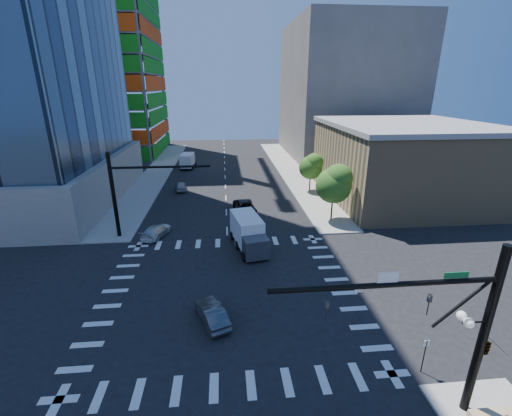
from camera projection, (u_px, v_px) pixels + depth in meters
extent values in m
plane|color=black|center=(229.00, 292.00, 26.94)|extent=(160.00, 160.00, 0.00)
cube|color=silver|center=(229.00, 292.00, 26.93)|extent=(20.00, 20.00, 0.01)
cube|color=gray|center=(290.00, 170.00, 65.48)|extent=(5.00, 60.00, 0.15)
cube|color=gray|center=(157.00, 173.00, 63.27)|extent=(5.00, 60.00, 0.15)
cube|color=gray|center=(5.00, 181.00, 46.69)|extent=(30.00, 30.00, 6.00)
cube|color=#178217|center=(153.00, 41.00, 75.39)|extent=(0.12, 24.00, 49.00)
cube|color=#DA400C|center=(70.00, 32.00, 62.48)|extent=(24.00, 0.12, 49.00)
cube|color=#937B55|center=(403.00, 163.00, 48.05)|extent=(20.00, 22.00, 10.00)
cube|color=slate|center=(409.00, 125.00, 46.26)|extent=(20.50, 22.50, 0.60)
cube|color=#5A5551|center=(344.00, 92.00, 76.09)|extent=(24.00, 30.00, 28.00)
cylinder|color=black|center=(484.00, 334.00, 15.60)|extent=(0.40, 0.40, 9.00)
cylinder|color=black|center=(387.00, 285.00, 14.18)|extent=(10.00, 0.24, 0.24)
cylinder|color=black|center=(463.00, 303.00, 14.87)|extent=(2.50, 0.14, 2.50)
imported|color=black|center=(428.00, 305.00, 14.73)|extent=(0.16, 0.20, 1.00)
imported|color=black|center=(326.00, 311.00, 14.33)|extent=(0.16, 0.20, 1.00)
imported|color=black|center=(486.00, 345.00, 15.85)|extent=(0.53, 2.48, 1.00)
cube|color=white|center=(388.00, 278.00, 14.06)|extent=(0.90, 0.04, 0.50)
cube|color=#0C552A|center=(456.00, 275.00, 14.34)|extent=(1.10, 0.04, 0.28)
cylinder|color=black|center=(475.00, 322.00, 15.31)|extent=(1.20, 0.08, 0.08)
sphere|color=white|center=(462.00, 316.00, 15.44)|extent=(0.44, 0.44, 0.44)
sphere|color=white|center=(469.00, 323.00, 14.97)|extent=(0.44, 0.44, 0.44)
cylinder|color=black|center=(114.00, 196.00, 35.12)|extent=(0.40, 0.40, 9.00)
cylinder|color=black|center=(161.00, 167.00, 34.58)|extent=(10.00, 0.24, 0.24)
imported|color=black|center=(172.00, 177.00, 35.04)|extent=(0.16, 0.20, 1.00)
cylinder|color=#382316|center=(332.00, 210.00, 40.72)|extent=(0.20, 0.20, 2.27)
sphere|color=#234E15|center=(334.00, 186.00, 39.67)|extent=(4.16, 4.16, 4.16)
sphere|color=#447D29|center=(338.00, 178.00, 39.09)|extent=(3.25, 3.25, 3.25)
cylinder|color=#382316|center=(310.00, 184.00, 52.04)|extent=(0.20, 0.20, 1.92)
sphere|color=#234E15|center=(311.00, 168.00, 51.16)|extent=(3.52, 3.52, 3.52)
sphere|color=#447D29|center=(314.00, 163.00, 50.63)|extent=(2.75, 2.75, 2.75)
cylinder|color=black|center=(424.00, 356.00, 19.08)|extent=(0.06, 0.06, 2.20)
cube|color=silver|center=(427.00, 343.00, 18.77)|extent=(0.30, 0.03, 0.40)
imported|color=black|center=(245.00, 208.00, 43.24)|extent=(3.08, 5.67, 1.51)
imported|color=silver|center=(156.00, 231.00, 36.61)|extent=(3.17, 4.73, 1.27)
imported|color=#929398|center=(181.00, 186.00, 52.69)|extent=(2.18, 4.20, 1.37)
imported|color=#47474C|center=(212.00, 313.00, 23.37)|extent=(2.73, 4.26, 1.33)
cube|color=white|center=(249.00, 232.00, 33.40)|extent=(3.26, 5.29, 2.57)
cube|color=#3D3F45|center=(249.00, 238.00, 33.61)|extent=(2.57, 2.18, 1.87)
cube|color=silver|center=(188.00, 159.00, 66.88)|extent=(2.55, 4.69, 2.35)
cube|color=#3D3F45|center=(188.00, 162.00, 67.08)|extent=(2.21, 1.80, 1.72)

